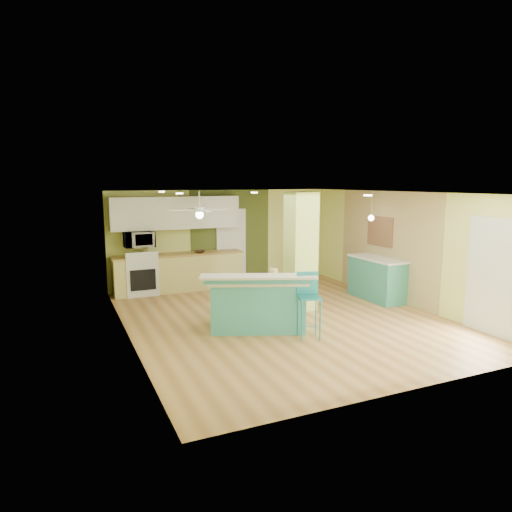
{
  "coord_description": "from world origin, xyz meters",
  "views": [
    {
      "loc": [
        -4.07,
        -7.83,
        2.72
      ],
      "look_at": [
        -0.43,
        0.4,
        1.24
      ],
      "focal_mm": 32.0,
      "sensor_mm": 36.0,
      "label": 1
    }
  ],
  "objects_px": {
    "peninsula": "(258,302)",
    "side_counter": "(377,278)",
    "fruit_bowl": "(200,252)",
    "bar_stool": "(308,294)",
    "canister": "(274,273)"
  },
  "relations": [
    {
      "from": "peninsula",
      "to": "side_counter",
      "type": "relative_size",
      "value": 1.44
    },
    {
      "from": "side_counter",
      "to": "fruit_bowl",
      "type": "bearing_deg",
      "value": 143.24
    },
    {
      "from": "bar_stool",
      "to": "fruit_bowl",
      "type": "height_order",
      "value": "bar_stool"
    },
    {
      "from": "bar_stool",
      "to": "side_counter",
      "type": "bearing_deg",
      "value": 48.26
    },
    {
      "from": "bar_stool",
      "to": "fruit_bowl",
      "type": "distance_m",
      "value": 4.3
    },
    {
      "from": "bar_stool",
      "to": "canister",
      "type": "height_order",
      "value": "bar_stool"
    },
    {
      "from": "fruit_bowl",
      "to": "canister",
      "type": "relative_size",
      "value": 1.55
    },
    {
      "from": "peninsula",
      "to": "fruit_bowl",
      "type": "xyz_separation_m",
      "value": [
        -0.05,
        3.46,
        0.47
      ]
    },
    {
      "from": "canister",
      "to": "bar_stool",
      "type": "bearing_deg",
      "value": -68.06
    },
    {
      "from": "peninsula",
      "to": "bar_stool",
      "type": "relative_size",
      "value": 1.89
    },
    {
      "from": "peninsula",
      "to": "side_counter",
      "type": "height_order",
      "value": "peninsula"
    },
    {
      "from": "peninsula",
      "to": "bar_stool",
      "type": "height_order",
      "value": "bar_stool"
    },
    {
      "from": "peninsula",
      "to": "bar_stool",
      "type": "xyz_separation_m",
      "value": [
        0.62,
        -0.78,
        0.27
      ]
    },
    {
      "from": "side_counter",
      "to": "fruit_bowl",
      "type": "xyz_separation_m",
      "value": [
        -3.47,
        2.59,
        0.48
      ]
    },
    {
      "from": "bar_stool",
      "to": "canister",
      "type": "xyz_separation_m",
      "value": [
        -0.31,
        0.76,
        0.26
      ]
    }
  ]
}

